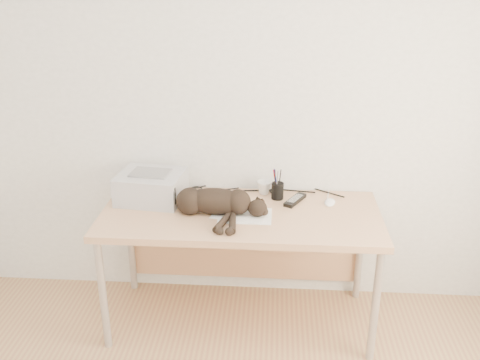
# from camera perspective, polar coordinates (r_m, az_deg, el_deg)

# --- Properties ---
(wall_back) EXTENTS (3.50, 0.00, 3.50)m
(wall_back) POSITION_cam_1_polar(r_m,az_deg,el_deg) (3.21, 0.52, 8.38)
(wall_back) COLOR white
(wall_back) RESTS_ON floor
(desk) EXTENTS (1.60, 0.70, 0.74)m
(desk) POSITION_cam_1_polar(r_m,az_deg,el_deg) (3.20, 0.17, -4.97)
(desk) COLOR tan
(desk) RESTS_ON floor
(printer) EXTENTS (0.41, 0.36, 0.18)m
(printer) POSITION_cam_1_polar(r_m,az_deg,el_deg) (3.24, -9.45, -0.67)
(printer) COLOR silver
(printer) RESTS_ON desk
(papers) EXTENTS (0.35, 0.27, 0.01)m
(papers) POSITION_cam_1_polar(r_m,az_deg,el_deg) (3.03, 0.28, -3.70)
(papers) COLOR white
(papers) RESTS_ON desk
(cat) EXTENTS (0.70, 0.34, 0.16)m
(cat) POSITION_cam_1_polar(r_m,az_deg,el_deg) (3.02, -3.00, -2.44)
(cat) COLOR black
(cat) RESTS_ON desk
(mug) EXTENTS (0.12, 0.12, 0.08)m
(mug) POSITION_cam_1_polar(r_m,az_deg,el_deg) (3.29, 2.58, -0.81)
(mug) COLOR white
(mug) RESTS_ON desk
(pen_cup) EXTENTS (0.07, 0.07, 0.19)m
(pen_cup) POSITION_cam_1_polar(r_m,az_deg,el_deg) (3.23, 4.02, -1.13)
(pen_cup) COLOR black
(pen_cup) RESTS_ON desk
(remote_grey) EXTENTS (0.12, 0.16, 0.02)m
(remote_grey) POSITION_cam_1_polar(r_m,az_deg,el_deg) (3.23, -4.64, -2.00)
(remote_grey) COLOR gray
(remote_grey) RESTS_ON desk
(remote_black) EXTENTS (0.14, 0.20, 0.02)m
(remote_black) POSITION_cam_1_polar(r_m,az_deg,el_deg) (3.21, 5.89, -2.14)
(remote_black) COLOR black
(remote_black) RESTS_ON desk
(mouse) EXTENTS (0.09, 0.12, 0.03)m
(mouse) POSITION_cam_1_polar(r_m,az_deg,el_deg) (3.22, 9.57, -2.18)
(mouse) COLOR white
(mouse) RESTS_ON desk
(cable_tangle) EXTENTS (1.36, 0.09, 0.01)m
(cable_tangle) POSITION_cam_1_polar(r_m,az_deg,el_deg) (3.34, 0.43, -1.09)
(cable_tangle) COLOR black
(cable_tangle) RESTS_ON desk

